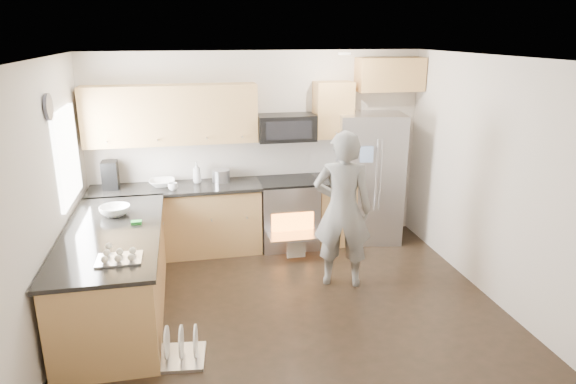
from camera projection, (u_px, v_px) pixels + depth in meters
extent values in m
plane|color=black|center=(287.00, 308.00, 5.50)|extent=(4.50, 4.50, 0.00)
cube|color=beige|center=(258.00, 149.00, 6.98)|extent=(4.50, 0.04, 2.60)
cube|color=beige|center=(351.00, 285.00, 3.24)|extent=(4.50, 0.04, 2.60)
cube|color=beige|center=(46.00, 207.00, 4.68)|extent=(0.04, 4.00, 2.60)
cube|color=beige|center=(491.00, 180.00, 5.55)|extent=(0.04, 4.00, 2.60)
cube|color=white|center=(287.00, 58.00, 4.72)|extent=(4.50, 4.00, 0.04)
cube|color=white|center=(67.00, 155.00, 5.54)|extent=(0.04, 1.00, 1.00)
cylinder|color=#FFE8CC|center=(344.00, 54.00, 5.93)|extent=(0.14, 0.14, 0.02)
cylinder|color=#474754|center=(48.00, 107.00, 4.85)|extent=(0.03, 0.26, 0.26)
cube|color=#B38047|center=(178.00, 222.00, 6.75)|extent=(2.15, 0.60, 0.87)
cube|color=black|center=(176.00, 188.00, 6.60)|extent=(2.19, 0.64, 0.04)
cube|color=#B38047|center=(333.00, 211.00, 7.15)|extent=(0.50, 0.60, 0.87)
cube|color=black|center=(334.00, 179.00, 7.00)|extent=(0.54, 0.64, 0.04)
cube|color=#B38047|center=(171.00, 115.00, 6.45)|extent=(2.16, 0.33, 0.74)
cube|color=#B38047|center=(333.00, 110.00, 6.86)|extent=(0.50, 0.33, 0.74)
cube|color=#B38047|center=(390.00, 74.00, 6.88)|extent=(0.90, 0.33, 0.44)
imported|color=white|center=(162.00, 183.00, 6.61)|extent=(0.33, 0.33, 0.08)
imported|color=white|center=(197.00, 172.00, 6.73)|extent=(0.11, 0.11, 0.28)
imported|color=white|center=(173.00, 187.00, 6.42)|extent=(0.12, 0.12, 0.10)
cylinder|color=#B7B7BC|center=(221.00, 176.00, 6.80)|extent=(0.24, 0.24, 0.16)
cube|color=black|center=(110.00, 175.00, 6.46)|extent=(0.19, 0.23, 0.36)
cylinder|color=#B7B7BC|center=(341.00, 174.00, 7.04)|extent=(0.09, 0.09, 0.08)
cube|color=#B38047|center=(116.00, 275.00, 5.27)|extent=(0.90, 2.30, 0.87)
cube|color=black|center=(111.00, 233.00, 5.13)|extent=(0.96, 2.36, 0.04)
imported|color=white|center=(115.00, 211.00, 5.56)|extent=(0.33, 0.33, 0.10)
cube|color=green|center=(136.00, 223.00, 5.31)|extent=(0.11, 0.07, 0.03)
cube|color=#B7B7BC|center=(119.00, 256.00, 4.46)|extent=(0.39, 0.29, 0.08)
cube|color=#B7B7BC|center=(288.00, 214.00, 7.01)|extent=(0.76, 0.62, 0.90)
cube|color=black|center=(288.00, 181.00, 6.87)|extent=(0.76, 0.60, 0.03)
cube|color=orange|center=(293.00, 225.00, 6.73)|extent=(0.56, 0.02, 0.34)
cube|color=#B7B7BC|center=(295.00, 236.00, 6.60)|extent=(0.70, 0.34, 0.03)
cube|color=white|center=(296.00, 247.00, 6.59)|extent=(0.24, 0.03, 0.28)
cube|color=black|center=(286.00, 127.00, 6.77)|extent=(0.76, 0.40, 0.34)
cube|color=#B7B7BC|center=(369.00, 178.00, 7.11)|extent=(0.98, 0.82, 1.78)
cylinder|color=#B7B7BC|center=(376.00, 176.00, 6.74)|extent=(0.02, 0.02, 0.97)
cylinder|color=#B7B7BC|center=(380.00, 175.00, 6.75)|extent=(0.02, 0.02, 0.97)
cube|color=pink|center=(391.00, 189.00, 6.85)|extent=(0.23, 0.05, 0.29)
cube|color=#99BDF6|center=(367.00, 155.00, 6.63)|extent=(0.17, 0.04, 0.21)
imported|color=gray|center=(343.00, 210.00, 5.78)|extent=(0.77, 0.62, 1.82)
cube|color=#B7B7BC|center=(175.00, 358.00, 4.63)|extent=(0.58, 0.48, 0.03)
cylinder|color=white|center=(152.00, 343.00, 4.57)|extent=(0.05, 0.30, 0.30)
cylinder|color=white|center=(167.00, 342.00, 4.58)|extent=(0.05, 0.30, 0.30)
cylinder|color=white|center=(181.00, 341.00, 4.59)|extent=(0.05, 0.30, 0.30)
cylinder|color=white|center=(196.00, 341.00, 4.60)|extent=(0.05, 0.30, 0.30)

